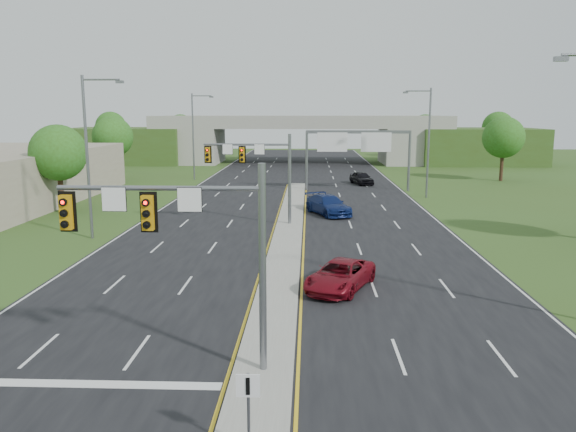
% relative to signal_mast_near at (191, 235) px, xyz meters
% --- Properties ---
extents(ground, '(240.00, 240.00, 0.00)m').
position_rel_signal_mast_near_xyz_m(ground, '(2.26, 0.07, -4.73)').
color(ground, '#364F1C').
rests_on(ground, ground).
extents(road, '(24.00, 160.00, 0.02)m').
position_rel_signal_mast_near_xyz_m(road, '(2.26, 35.07, -4.72)').
color(road, black).
rests_on(road, ground).
extents(median, '(2.00, 54.00, 0.16)m').
position_rel_signal_mast_near_xyz_m(median, '(2.26, 23.07, -4.63)').
color(median, gray).
rests_on(median, road).
extents(lane_markings, '(23.72, 160.00, 0.01)m').
position_rel_signal_mast_near_xyz_m(lane_markings, '(1.66, 28.99, -4.70)').
color(lane_markings, gold).
rests_on(lane_markings, road).
extents(signal_mast_near, '(6.62, 0.60, 7.00)m').
position_rel_signal_mast_near_xyz_m(signal_mast_near, '(0.00, 0.00, 0.00)').
color(signal_mast_near, slate).
rests_on(signal_mast_near, ground).
extents(signal_mast_far, '(6.62, 0.60, 7.00)m').
position_rel_signal_mast_near_xyz_m(signal_mast_far, '(0.00, 25.00, 0.00)').
color(signal_mast_far, slate).
rests_on(signal_mast_far, ground).
extents(keep_right_sign, '(0.60, 0.13, 2.20)m').
position_rel_signal_mast_near_xyz_m(keep_right_sign, '(2.26, -4.45, -3.21)').
color(keep_right_sign, slate).
rests_on(keep_right_sign, ground).
extents(sign_gantry, '(11.58, 0.44, 6.67)m').
position_rel_signal_mast_near_xyz_m(sign_gantry, '(8.95, 44.99, 0.51)').
color(sign_gantry, slate).
rests_on(sign_gantry, ground).
extents(overpass, '(80.00, 14.00, 8.10)m').
position_rel_signal_mast_near_xyz_m(overpass, '(2.26, 80.07, -1.17)').
color(overpass, gray).
rests_on(overpass, ground).
extents(lightpole_l_mid, '(2.85, 0.25, 11.00)m').
position_rel_signal_mast_near_xyz_m(lightpole_l_mid, '(-11.03, 20.07, 1.38)').
color(lightpole_l_mid, slate).
rests_on(lightpole_l_mid, ground).
extents(lightpole_l_far, '(2.85, 0.25, 11.00)m').
position_rel_signal_mast_near_xyz_m(lightpole_l_far, '(-11.03, 55.07, 1.38)').
color(lightpole_l_far, slate).
rests_on(lightpole_l_far, ground).
extents(lightpole_r_far, '(2.85, 0.25, 11.00)m').
position_rel_signal_mast_near_xyz_m(lightpole_r_far, '(15.56, 40.07, 1.38)').
color(lightpole_r_far, slate).
rests_on(lightpole_r_far, ground).
extents(tree_l_near, '(4.80, 4.80, 7.60)m').
position_rel_signal_mast_near_xyz_m(tree_l_near, '(-17.74, 30.07, 0.45)').
color(tree_l_near, '#382316').
rests_on(tree_l_near, ground).
extents(tree_l_mid, '(5.20, 5.20, 8.12)m').
position_rel_signal_mast_near_xyz_m(tree_l_mid, '(-21.74, 55.07, 0.78)').
color(tree_l_mid, '#382316').
rests_on(tree_l_mid, ground).
extents(tree_r_mid, '(5.20, 5.20, 8.12)m').
position_rel_signal_mast_near_xyz_m(tree_r_mid, '(28.26, 55.07, 0.78)').
color(tree_r_mid, '#382316').
rests_on(tree_r_mid, ground).
extents(tree_back_a, '(6.00, 6.00, 8.85)m').
position_rel_signal_mast_near_xyz_m(tree_back_a, '(-35.74, 94.07, 1.11)').
color(tree_back_a, '#382316').
rests_on(tree_back_a, ground).
extents(tree_back_b, '(5.60, 5.60, 8.32)m').
position_rel_signal_mast_near_xyz_m(tree_back_b, '(-21.74, 94.07, 0.78)').
color(tree_back_b, '#382316').
rests_on(tree_back_b, ground).
extents(tree_back_c, '(5.60, 5.60, 8.32)m').
position_rel_signal_mast_near_xyz_m(tree_back_c, '(26.26, 94.07, 0.78)').
color(tree_back_c, '#382316').
rests_on(tree_back_c, ground).
extents(tree_back_d, '(6.00, 6.00, 8.85)m').
position_rel_signal_mast_near_xyz_m(tree_back_d, '(40.26, 94.07, 1.11)').
color(tree_back_d, '#382316').
rests_on(tree_back_d, ground).
extents(car_far_a, '(4.12, 5.49, 1.39)m').
position_rel_signal_mast_near_xyz_m(car_far_a, '(5.29, 9.26, -4.01)').
color(car_far_a, maroon).
rests_on(car_far_a, road).
extents(car_far_b, '(4.41, 6.10, 1.64)m').
position_rel_signal_mast_near_xyz_m(car_far_b, '(5.38, 29.91, -3.88)').
color(car_far_b, '#0D1D52').
rests_on(car_far_b, road).
extents(car_far_c, '(3.01, 4.86, 1.54)m').
position_rel_signal_mast_near_xyz_m(car_far_c, '(10.11, 50.68, -3.93)').
color(car_far_c, black).
rests_on(car_far_c, road).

